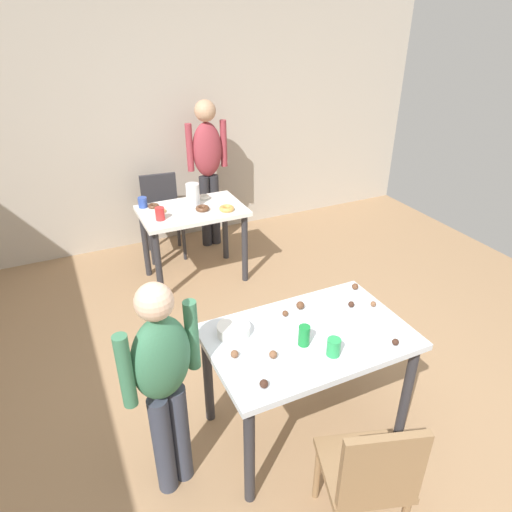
# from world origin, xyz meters

# --- Properties ---
(ground_plane) EXTENTS (6.40, 6.40, 0.00)m
(ground_plane) POSITION_xyz_m (0.00, 0.00, 0.00)
(ground_plane) COLOR #9E7A56
(wall_back) EXTENTS (6.40, 0.10, 2.60)m
(wall_back) POSITION_xyz_m (0.00, 3.20, 1.30)
(wall_back) COLOR #BCB2A3
(wall_back) RESTS_ON ground_plane
(dining_table_near) EXTENTS (1.18, 0.76, 0.75)m
(dining_table_near) POSITION_xyz_m (-0.03, 0.04, 0.65)
(dining_table_near) COLOR silver
(dining_table_near) RESTS_ON ground_plane
(dining_table_far) EXTENTS (0.97, 0.64, 0.75)m
(dining_table_far) POSITION_xyz_m (-0.06, 2.13, 0.62)
(dining_table_far) COLOR white
(dining_table_far) RESTS_ON ground_plane
(chair_near_table) EXTENTS (0.50, 0.50, 0.87)m
(chair_near_table) POSITION_xyz_m (-0.13, -0.71, 0.50)
(chair_near_table) COLOR olive
(chair_near_table) RESTS_ON ground_plane
(chair_far_table) EXTENTS (0.44, 0.44, 0.87)m
(chair_far_table) POSITION_xyz_m (-0.19, 2.81, 0.50)
(chair_far_table) COLOR #2D2D33
(chair_far_table) RESTS_ON ground_plane
(person_girl_near) EXTENTS (0.45, 0.29, 1.34)m
(person_girl_near) POSITION_xyz_m (-0.90, 0.01, 0.79)
(person_girl_near) COLOR #383D4C
(person_girl_near) RESTS_ON ground_plane
(person_adult_far) EXTENTS (0.45, 0.22, 1.61)m
(person_adult_far) POSITION_xyz_m (0.35, 2.78, 0.97)
(person_adult_far) COLOR #28282D
(person_adult_far) RESTS_ON ground_plane
(mixing_bowl) EXTENTS (0.19, 0.19, 0.06)m
(mixing_bowl) POSITION_xyz_m (-0.42, 0.23, 0.78)
(mixing_bowl) COLOR white
(mixing_bowl) RESTS_ON dining_table_near
(soda_can) EXTENTS (0.07, 0.07, 0.12)m
(soda_can) POSITION_xyz_m (-0.10, -0.02, 0.81)
(soda_can) COLOR #198438
(soda_can) RESTS_ON dining_table_near
(fork_near) EXTENTS (0.17, 0.02, 0.01)m
(fork_near) POSITION_xyz_m (0.36, -0.00, 0.75)
(fork_near) COLOR silver
(fork_near) RESTS_ON dining_table_near
(cup_near_0) EXTENTS (0.08, 0.08, 0.10)m
(cup_near_0) POSITION_xyz_m (-0.00, -0.17, 0.80)
(cup_near_0) COLOR green
(cup_near_0) RESTS_ON dining_table_near
(cake_ball_0) EXTENTS (0.04, 0.04, 0.04)m
(cake_ball_0) POSITION_xyz_m (0.49, 0.11, 0.77)
(cake_ball_0) COLOR brown
(cake_ball_0) RESTS_ON dining_table_near
(cake_ball_1) EXTENTS (0.04, 0.04, 0.04)m
(cake_ball_1) POSITION_xyz_m (-0.07, 0.26, 0.77)
(cake_ball_1) COLOR brown
(cake_ball_1) RESTS_ON dining_table_near
(cake_ball_2) EXTENTS (0.04, 0.04, 0.04)m
(cake_ball_2) POSITION_xyz_m (0.36, -0.25, 0.77)
(cake_ball_2) COLOR #3D2319
(cake_ball_2) RESTS_ON dining_table_near
(cake_ball_3) EXTENTS (0.05, 0.05, 0.05)m
(cake_ball_3) POSITION_xyz_m (-0.45, -0.23, 0.77)
(cake_ball_3) COLOR #3D2319
(cake_ball_3) RESTS_ON dining_table_near
(cake_ball_4) EXTENTS (0.04, 0.04, 0.04)m
(cake_ball_4) POSITION_xyz_m (0.50, 0.33, 0.77)
(cake_ball_4) COLOR brown
(cake_ball_4) RESTS_ON dining_table_near
(cake_ball_5) EXTENTS (0.04, 0.04, 0.04)m
(cake_ball_5) POSITION_xyz_m (0.36, 0.17, 0.77)
(cake_ball_5) COLOR #3D2319
(cake_ball_5) RESTS_ON dining_table_near
(cake_ball_6) EXTENTS (0.05, 0.05, 0.05)m
(cake_ball_6) POSITION_xyz_m (0.05, 0.29, 0.78)
(cake_ball_6) COLOR brown
(cake_ball_6) RESTS_ON dining_table_near
(cake_ball_7) EXTENTS (0.05, 0.05, 0.05)m
(cake_ball_7) POSITION_xyz_m (-0.31, -0.05, 0.77)
(cake_ball_7) COLOR brown
(cake_ball_7) RESTS_ON dining_table_near
(cake_ball_8) EXTENTS (0.04, 0.04, 0.04)m
(cake_ball_8) POSITION_xyz_m (-0.50, 0.04, 0.77)
(cake_ball_8) COLOR brown
(cake_ball_8) RESTS_ON dining_table_near
(pitcher_far) EXTENTS (0.13, 0.13, 0.22)m
(pitcher_far) POSITION_xyz_m (-0.01, 2.21, 0.86)
(pitcher_far) COLOR white
(pitcher_far) RESTS_ON dining_table_far
(cup_far_0) EXTENTS (0.08, 0.08, 0.12)m
(cup_far_0) POSITION_xyz_m (-0.39, 2.01, 0.81)
(cup_far_0) COLOR red
(cup_far_0) RESTS_ON dining_table_far
(cup_far_1) EXTENTS (0.08, 0.08, 0.10)m
(cup_far_1) POSITION_xyz_m (-0.46, 2.37, 0.80)
(cup_far_1) COLOR #3351B2
(cup_far_1) RESTS_ON dining_table_far
(donut_far_0) EXTENTS (0.11, 0.11, 0.03)m
(donut_far_0) POSITION_xyz_m (0.14, 2.33, 0.77)
(donut_far_0) COLOR white
(donut_far_0) RESTS_ON dining_table_far
(donut_far_1) EXTENTS (0.14, 0.14, 0.04)m
(donut_far_1) POSITION_xyz_m (0.23, 1.95, 0.77)
(donut_far_1) COLOR gold
(donut_far_1) RESTS_ON dining_table_far
(donut_far_2) EXTENTS (0.10, 0.10, 0.03)m
(donut_far_2) POSITION_xyz_m (-0.34, 2.17, 0.76)
(donut_far_2) COLOR gold
(donut_far_2) RESTS_ON dining_table_far
(donut_far_3) EXTENTS (0.10, 0.10, 0.03)m
(donut_far_3) POSITION_xyz_m (-0.37, 2.32, 0.77)
(donut_far_3) COLOR brown
(donut_far_3) RESTS_ON dining_table_far
(donut_far_4) EXTENTS (0.13, 0.13, 0.04)m
(donut_far_4) POSITION_xyz_m (0.02, 2.06, 0.77)
(donut_far_4) COLOR brown
(donut_far_4) RESTS_ON dining_table_far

